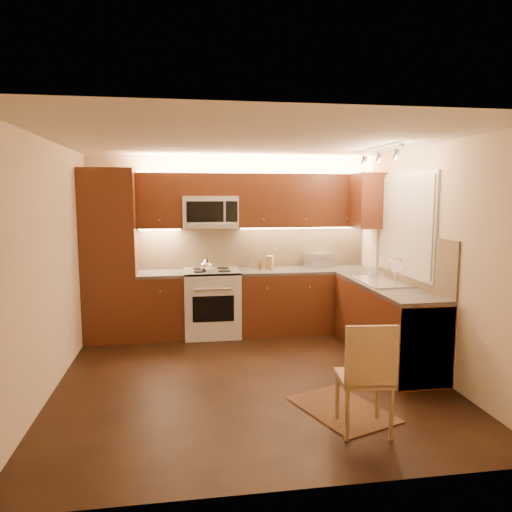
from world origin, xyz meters
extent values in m
cube|color=black|center=(0.00, 0.00, 0.00)|extent=(4.00, 4.00, 0.01)
cube|color=beige|center=(0.00, 0.00, 2.50)|extent=(4.00, 4.00, 0.01)
cube|color=beige|center=(0.00, 2.00, 1.25)|extent=(4.00, 0.01, 2.50)
cube|color=beige|center=(0.00, -2.00, 1.25)|extent=(4.00, 0.01, 2.50)
cube|color=beige|center=(-2.00, 0.00, 1.25)|extent=(0.01, 4.00, 2.50)
cube|color=beige|center=(2.00, 0.00, 1.25)|extent=(0.01, 4.00, 2.50)
cube|color=#491C0F|center=(-1.65, 1.70, 1.15)|extent=(0.70, 0.60, 2.30)
cube|color=#491C0F|center=(-0.99, 1.70, 0.43)|extent=(0.62, 0.60, 0.86)
cube|color=#343230|center=(-0.99, 1.70, 0.88)|extent=(0.62, 0.60, 0.04)
cube|color=#491C0F|center=(1.04, 1.70, 0.43)|extent=(1.92, 0.60, 0.86)
cube|color=#343230|center=(1.04, 1.70, 0.88)|extent=(1.92, 0.60, 0.04)
cube|color=#491C0F|center=(1.70, 0.40, 0.43)|extent=(0.60, 2.00, 0.86)
cube|color=#343230|center=(1.70, 0.40, 0.88)|extent=(0.60, 2.00, 0.04)
cube|color=silver|center=(1.70, -0.30, 0.43)|extent=(0.58, 0.60, 0.84)
cube|color=tan|center=(0.35, 1.99, 1.20)|extent=(3.30, 0.02, 0.60)
cube|color=tan|center=(1.99, 0.40, 1.20)|extent=(0.02, 2.00, 0.60)
cube|color=#491C0F|center=(-0.99, 1.82, 1.88)|extent=(0.62, 0.35, 0.75)
cube|color=#491C0F|center=(1.04, 1.82, 1.88)|extent=(1.92, 0.35, 0.75)
cube|color=#491C0F|center=(-0.30, 1.82, 2.09)|extent=(0.76, 0.35, 0.31)
cube|color=#491C0F|center=(1.82, 1.40, 1.88)|extent=(0.35, 0.50, 0.75)
cube|color=silver|center=(1.99, 0.55, 1.60)|extent=(0.03, 1.44, 1.24)
cube|color=silver|center=(1.97, 0.55, 1.60)|extent=(0.02, 1.36, 1.16)
cube|color=silver|center=(1.55, 0.40, 2.46)|extent=(0.04, 1.20, 0.03)
cube|color=silver|center=(1.27, 1.82, 1.01)|extent=(0.43, 0.36, 0.22)
cube|color=olive|center=(0.54, 1.76, 1.00)|extent=(0.14, 0.17, 0.19)
cylinder|color=silver|center=(0.32, 1.86, 0.95)|extent=(0.05, 0.05, 0.10)
cylinder|color=brown|center=(0.40, 1.82, 0.95)|extent=(0.05, 0.05, 0.09)
cylinder|color=silver|center=(0.51, 1.94, 0.95)|extent=(0.04, 0.04, 0.10)
cylinder|color=olive|center=(0.47, 1.92, 0.95)|extent=(0.06, 0.06, 0.10)
imported|color=white|center=(1.79, 1.06, 0.99)|extent=(0.09, 0.09, 0.17)
cube|color=black|center=(0.72, -0.90, 0.01)|extent=(0.91, 1.09, 0.01)
camera|label=1|loc=(-0.69, -4.89, 1.95)|focal=33.61mm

